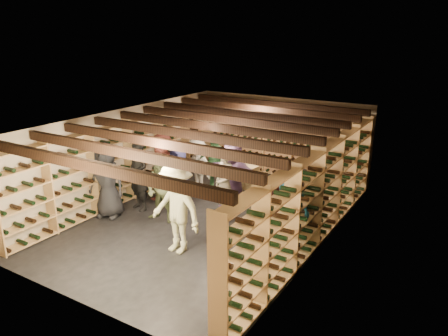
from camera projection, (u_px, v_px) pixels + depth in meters
ground at (211, 218)px, 10.54m from camera, size 8.00×8.00×0.00m
walls at (210, 171)px, 10.17m from camera, size 5.52×8.02×2.40m
ceiling at (210, 120)px, 9.81m from camera, size 5.50×8.00×0.01m
ceiling_joists at (210, 126)px, 9.85m from camera, size 5.40×7.12×0.18m
wine_rack_left at (129, 159)px, 11.49m from camera, size 0.32×7.50×2.15m
wine_rack_right at (315, 197)px, 8.93m from camera, size 0.32×7.50×2.15m
wine_rack_back at (279, 141)px, 13.32m from camera, size 4.70×0.30×2.15m
crate_stack_left at (248, 177)px, 12.38m from camera, size 0.54×0.39×0.68m
crate_stack_right at (233, 186)px, 12.18m from camera, size 0.55×0.41×0.34m
crate_loose at (269, 191)px, 12.05m from camera, size 0.57×0.45×0.17m
person_0 at (107, 180)px, 10.39m from camera, size 1.01×0.76×1.85m
person_1 at (138, 175)px, 10.79m from camera, size 0.76×0.60×1.84m
person_2 at (162, 189)px, 10.12m from camera, size 0.82×0.66×1.63m
person_3 at (176, 209)px, 8.70m from camera, size 1.28×0.83×1.88m
person_4 at (289, 208)px, 8.83m from camera, size 1.15×0.83×1.81m
person_5 at (163, 167)px, 11.34m from camera, size 1.72×0.56×1.85m
person_6 at (179, 177)px, 10.97m from camera, size 0.86×0.65×1.60m
person_7 at (225, 184)px, 10.26m from camera, size 0.75×0.64×1.73m
person_8 at (272, 221)px, 8.48m from camera, size 0.94×0.83×1.61m
person_9 at (197, 166)px, 12.00m from camera, size 1.07×0.72×1.54m
person_10 at (214, 165)px, 11.70m from camera, size 1.04×0.46×1.76m
person_11 at (232, 174)px, 10.86m from camera, size 1.70×0.64×1.80m
person_12 at (299, 204)px, 9.31m from camera, size 0.85×0.62×1.59m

